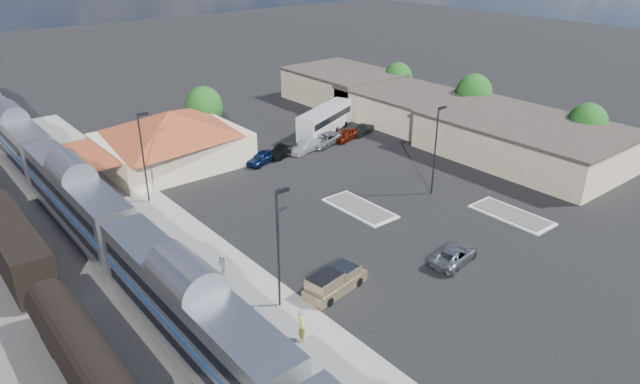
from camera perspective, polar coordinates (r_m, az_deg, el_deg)
ground at (r=50.82m, az=2.18°, el=-3.73°), size 280.00×280.00×0.00m
railbed at (r=48.72m, az=-23.69°, el=-7.26°), size 16.00×100.00×0.12m
platform at (r=49.47m, az=-13.10°, el=-5.13°), size 5.50×92.00×0.18m
passenger_train at (r=53.67m, az=-23.17°, el=-0.81°), size 3.00×104.00×5.55m
freight_cars at (r=50.12m, az=-28.33°, el=-4.86°), size 2.80×46.00×4.00m
station_depot at (r=66.16m, az=-14.72°, el=5.27°), size 18.35×12.24×6.20m
buildings_east at (r=78.02m, az=10.94°, el=7.86°), size 14.40×51.40×4.80m
traffic_island_south at (r=54.49m, az=3.98°, el=-1.60°), size 3.30×7.50×0.21m
traffic_island_north at (r=55.97m, az=18.60°, el=-2.18°), size 3.30×7.50×0.21m
lamp_plat_s at (r=38.20m, az=-4.14°, el=-4.84°), size 1.08×0.25×9.00m
lamp_plat_n at (r=56.16m, az=-17.25°, el=3.93°), size 1.08×0.25×9.00m
lamp_lot at (r=56.74m, az=11.55°, el=4.76°), size 1.08×0.25×9.00m
tree_east_a at (r=73.04m, az=25.14°, el=6.16°), size 4.56×4.56×6.42m
tree_east_b at (r=80.76m, az=15.11°, el=9.46°), size 4.94×4.94×6.96m
tree_east_c at (r=89.51m, az=7.82°, el=11.19°), size 4.41×4.41×6.21m
tree_depot at (r=74.19m, az=-11.51°, el=8.36°), size 4.71×4.71×6.63m
pickup_truck at (r=42.07m, az=1.55°, el=-8.91°), size 5.48×2.73×1.81m
suv at (r=46.80m, az=13.27°, el=-6.14°), size 5.23×3.11×1.36m
coach_bus at (r=74.39m, az=0.52°, el=7.30°), size 11.08×6.49×3.54m
person_a at (r=37.25m, az=-1.84°, el=-13.45°), size 0.50×0.72×1.87m
person_b at (r=44.28m, az=-9.78°, el=-7.17°), size 0.67×0.85×1.70m
parked_car_a at (r=65.23m, az=-5.88°, el=3.43°), size 4.52×3.02×1.43m
parked_car_b at (r=67.14m, az=-3.75°, el=4.13°), size 4.59×2.58×1.43m
parked_car_c at (r=68.69m, az=-1.43°, el=4.67°), size 5.41×3.16×1.47m
parked_car_d at (r=70.79m, az=0.48°, el=5.28°), size 5.68×3.73×1.45m
parked_car_e at (r=72.55m, az=2.59°, el=5.74°), size 4.58×2.71×1.46m
parked_car_f at (r=74.84m, az=4.28°, el=6.22°), size 4.09×2.41×1.27m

